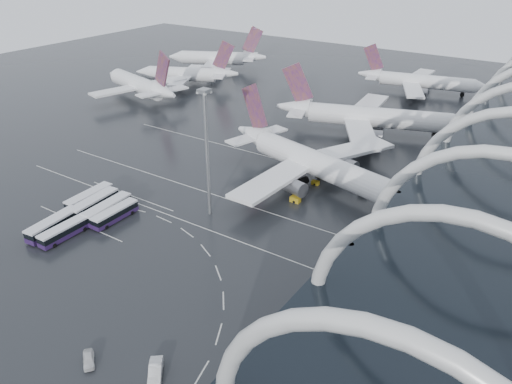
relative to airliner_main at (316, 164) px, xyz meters
The scene contains 25 objects.
ground 34.21m from the airliner_main, 108.56° to the right, with size 420.00×420.00×0.00m, color black.
lane_marking_near 36.09m from the airliner_main, 107.54° to the right, with size 120.00×0.25×0.01m, color beige.
lane_marking_mid 23.36m from the airliner_main, 118.24° to the right, with size 120.00×0.25×0.01m, color beige.
lane_marking_far 14.45m from the airliner_main, 143.42° to the left, with size 120.00×0.25×0.01m, color beige.
bus_bay_line_south 59.52m from the airliner_main, 125.90° to the right, with size 28.00×0.25×0.01m, color beige.
bus_bay_line_north 47.57m from the airliner_main, 137.35° to the right, with size 28.00×0.25×0.01m, color beige.
airliner_main is the anchor object (origin of this frame).
airliner_gate_b 42.67m from the airliner_main, 94.48° to the left, with size 61.57×54.68×21.89m.
airliner_gate_c 99.61m from the airliner_main, 92.72° to the left, with size 51.94×47.15×18.58m.
jet_remote_west 96.63m from the airliner_main, 162.75° to the left, with size 49.80×40.41×21.86m.
jet_remote_mid 105.27m from the airliner_main, 148.87° to the left, with size 43.38×35.43×19.78m.
jet_remote_far 130.18m from the airliner_main, 138.74° to the left, with size 45.24×36.98×20.79m.
bus_row_near_a 57.02m from the airliner_main, 134.43° to the right, with size 3.61×13.03×3.17m.
bus_row_near_b 55.68m from the airliner_main, 130.80° to the right, with size 4.10×13.49×3.27m.
bus_row_near_c 52.90m from the airliner_main, 127.25° to the right, with size 3.78×13.31×3.24m.
bus_row_near_d 51.49m from the airliner_main, 124.13° to the right, with size 3.01×12.07×2.96m.
bus_row_far_b 64.60m from the airliner_main, 124.07° to the right, with size 4.25×13.44×3.25m.
bus_row_far_c 62.50m from the airliner_main, 120.97° to the right, with size 3.04×12.23×3.00m.
van_curve_b 74.53m from the airliner_main, 89.54° to the right, with size 1.68×4.18×1.42m, color silver.
van_curve_c 71.46m from the airliner_main, 81.33° to the right, with size 1.90×5.44×1.79m, color silver.
floodlight_mast 33.64m from the airliner_main, 114.38° to the right, with size 2.28×2.28×29.70m.
gse_cart_belly_b 14.09m from the airliner_main, ahead, with size 2.33×1.38×1.27m, color slate.
gse_cart_belly_c 12.94m from the airliner_main, 85.68° to the right, with size 2.47×1.46×1.35m, color #B08E17.
gse_cart_belly_d 21.74m from the airliner_main, 13.17° to the right, with size 2.41×1.43×1.32m, color slate.
gse_cart_belly_e 4.97m from the airliner_main, 57.39° to the right, with size 1.96×1.16×1.07m, color #B08E17.
Camera 1 is at (63.39, -74.37, 57.82)m, focal length 35.00 mm.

